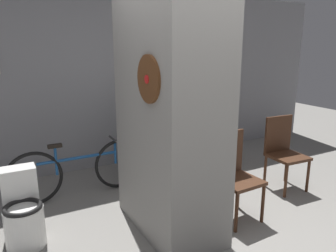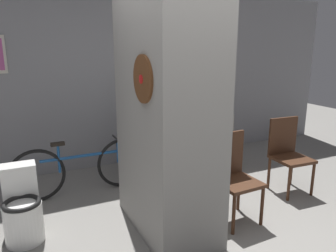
{
  "view_description": "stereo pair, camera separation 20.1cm",
  "coord_description": "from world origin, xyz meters",
  "views": [
    {
      "loc": [
        -1.53,
        -2.06,
        1.83
      ],
      "look_at": [
        0.13,
        1.02,
        0.95
      ],
      "focal_mm": 35.0,
      "sensor_mm": 36.0,
      "label": 1
    },
    {
      "loc": [
        -1.35,
        -2.15,
        1.83
      ],
      "look_at": [
        0.13,
        1.02,
        0.95
      ],
      "focal_mm": 35.0,
      "sensor_mm": 36.0,
      "label": 2
    }
  ],
  "objects": [
    {
      "name": "wall_back",
      "position": [
        0.0,
        2.63,
        1.3
      ],
      "size": [
        8.0,
        0.09,
        2.6
      ],
      "color": "gray",
      "rests_on": "ground_plane"
    },
    {
      "name": "chair_near_pillar",
      "position": [
        0.62,
        0.47,
        0.51
      ],
      "size": [
        0.44,
        0.44,
        0.93
      ],
      "rotation": [
        0.0,
        0.0,
        0.05
      ],
      "color": "#422616",
      "rests_on": "ground_plane"
    },
    {
      "name": "bicycle",
      "position": [
        -0.71,
        1.74,
        0.34
      ],
      "size": [
        1.69,
        0.42,
        0.7
      ],
      "color": "black",
      "rests_on": "ground_plane"
    },
    {
      "name": "counter_shelf",
      "position": [
        0.65,
        1.68,
        0.44
      ],
      "size": [
        1.38,
        0.44,
        0.88
      ],
      "color": "gray",
      "rests_on": "ground_plane"
    },
    {
      "name": "chair_by_doorway",
      "position": [
        1.67,
        0.76,
        0.51
      ],
      "size": [
        0.44,
        0.44,
        0.93
      ],
      "rotation": [
        0.0,
        0.0,
        -0.05
      ],
      "color": "#422616",
      "rests_on": "ground_plane"
    },
    {
      "name": "bottle_short",
      "position": [
        0.47,
        1.75,
        0.96
      ],
      "size": [
        0.08,
        0.08,
        0.22
      ],
      "color": "silver",
      "rests_on": "counter_shelf"
    },
    {
      "name": "toilet",
      "position": [
        -1.41,
        1.0,
        0.3
      ],
      "size": [
        0.35,
        0.51,
        0.69
      ],
      "color": "white",
      "rests_on": "ground_plane"
    },
    {
      "name": "bottle_tall",
      "position": [
        0.35,
        1.73,
        0.98
      ],
      "size": [
        0.08,
        0.08,
        0.27
      ],
      "color": "#267233",
      "rests_on": "counter_shelf"
    },
    {
      "name": "pillar_center",
      "position": [
        -0.07,
        0.62,
        1.3
      ],
      "size": [
        0.67,
        1.24,
        2.6
      ],
      "color": "gray",
      "rests_on": "ground_plane"
    }
  ]
}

